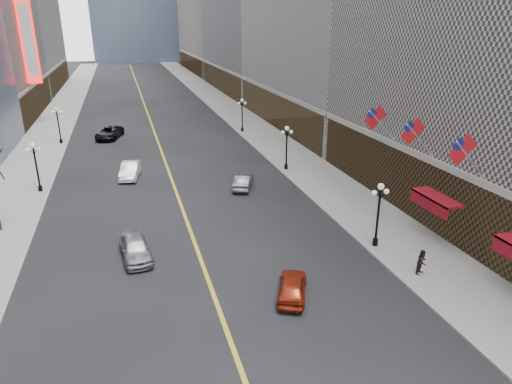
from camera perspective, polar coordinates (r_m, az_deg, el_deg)
sidewalk_east at (r=68.58m, az=-0.78°, el=8.38°), size 6.00×230.00×0.15m
sidewalk_west at (r=66.97m, az=-24.68°, el=6.20°), size 6.00×230.00×0.15m
lane_line at (r=76.11m, az=-13.20°, el=9.02°), size 0.25×200.00×0.02m
streetlamp_east_1 at (r=31.43m, az=15.09°, el=-1.98°), size 1.26×0.44×4.52m
streetlamp_east_2 at (r=46.88m, az=3.85°, el=6.11°), size 1.26×0.44×4.52m
streetlamp_east_3 at (r=63.68m, az=-1.75°, el=10.01°), size 1.26×0.44×4.52m
streetlamp_west_2 at (r=44.87m, az=-25.84°, el=3.41°), size 1.26×0.44×4.52m
streetlamp_west_3 at (r=62.22m, az=-23.50°, el=8.08°), size 1.26×0.44×4.52m
flag_3 at (r=29.81m, az=24.64°, el=4.52°), size 2.87×0.12×2.87m
flag_4 at (r=33.61m, az=19.23°, el=6.90°), size 2.87×0.12×2.87m
flag_5 at (r=37.69m, az=14.91°, el=8.74°), size 2.87×0.12×2.87m
awning_c at (r=33.73m, az=21.41°, el=-0.84°), size 1.40×4.00×0.93m
theatre_marquee at (r=75.59m, az=-26.57°, el=16.59°), size 2.00×0.55×12.00m
car_nb_near at (r=30.88m, az=-14.85°, el=-6.76°), size 2.23×4.60×1.51m
car_nb_mid at (r=46.81m, az=-15.46°, el=2.65°), size 2.39×4.83×1.52m
car_nb_far at (r=63.62m, az=-17.86°, el=7.07°), size 4.10×6.06×1.54m
car_sb_mid at (r=26.15m, az=4.55°, el=-11.67°), size 2.98×4.15×1.31m
car_sb_far at (r=42.21m, az=-1.58°, el=1.34°), size 2.90×4.28×1.34m
ped_east_walk at (r=29.62m, az=20.06°, el=-8.21°), size 0.88×0.74×1.58m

